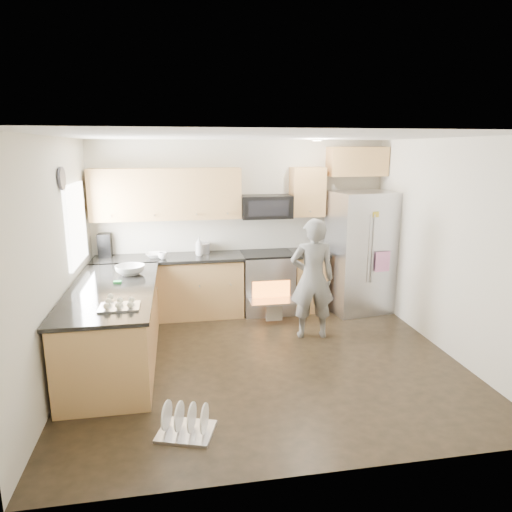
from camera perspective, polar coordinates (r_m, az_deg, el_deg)
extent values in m
plane|color=black|center=(5.61, 1.21, -12.88)|extent=(4.50, 4.50, 0.00)
cube|color=beige|center=(7.11, -1.84, 3.77)|extent=(4.50, 0.04, 2.60)
cube|color=beige|center=(3.31, 8.04, -7.56)|extent=(4.50, 0.04, 2.60)
cube|color=beige|center=(5.23, -23.67, -0.80)|extent=(0.04, 4.00, 2.60)
cube|color=beige|center=(6.02, 22.81, 0.99)|extent=(0.04, 4.00, 2.60)
cube|color=white|center=(5.04, 1.36, 14.73)|extent=(4.50, 4.00, 0.04)
cube|color=white|center=(6.14, -21.57, 3.71)|extent=(0.04, 1.00, 1.00)
cylinder|color=#FFE8CC|center=(6.33, 7.62, 14.18)|extent=(0.14, 0.14, 0.02)
cylinder|color=#474754|center=(5.54, -23.11, 8.90)|extent=(0.03, 0.26, 0.26)
cube|color=#B57E48|center=(6.95, -10.68, -4.02)|extent=(2.15, 0.60, 0.87)
cube|color=black|center=(6.81, -10.85, -0.27)|extent=(2.19, 0.64, 0.04)
cube|color=#B57E48|center=(7.22, 6.44, -3.20)|extent=(0.50, 0.60, 0.87)
cube|color=black|center=(7.09, 6.56, 0.42)|extent=(0.54, 0.64, 0.04)
cube|color=#B57E48|center=(6.81, -11.13, 7.61)|extent=(2.16, 0.33, 0.74)
cube|color=#B57E48|center=(7.09, 6.43, 7.99)|extent=(0.50, 0.33, 0.74)
cube|color=#B57E48|center=(7.32, 12.52, 11.46)|extent=(0.90, 0.33, 0.44)
imported|color=white|center=(6.81, -12.48, 0.10)|extent=(0.27, 0.27, 0.07)
imported|color=white|center=(6.80, -7.13, 1.24)|extent=(0.11, 0.11, 0.29)
imported|color=white|center=(6.67, -11.58, 0.03)|extent=(0.13, 0.13, 0.10)
cylinder|color=#B7B7BC|center=(6.97, -6.70, 0.98)|extent=(0.22, 0.22, 0.15)
cube|color=black|center=(7.05, -18.37, 1.33)|extent=(0.18, 0.22, 0.34)
cylinder|color=#B7B7BC|center=(7.08, 7.37, 0.88)|extent=(0.10, 0.10, 0.08)
cube|color=#B57E48|center=(5.63, -17.26, -8.57)|extent=(0.90, 2.30, 0.87)
cube|color=black|center=(5.48, -17.60, -3.99)|extent=(0.96, 2.36, 0.04)
imported|color=silver|center=(5.96, -15.46, -1.68)|extent=(0.37, 0.37, 0.11)
cube|color=#38C55A|center=(5.62, -16.94, -3.16)|extent=(0.09, 0.06, 0.03)
cube|color=#B7B7BC|center=(4.76, -16.72, -5.75)|extent=(0.39, 0.30, 0.08)
cube|color=#B7B7BC|center=(7.05, 1.40, -3.41)|extent=(0.76, 0.62, 0.90)
cube|color=black|center=(6.93, 1.42, 0.28)|extent=(0.76, 0.60, 0.03)
cube|color=orange|center=(6.77, 1.92, -4.57)|extent=(0.56, 0.02, 0.34)
cube|color=#B7B7BC|center=(6.64, 2.21, -5.69)|extent=(0.70, 0.34, 0.03)
cube|color=beige|center=(6.64, 2.29, -6.93)|extent=(0.24, 0.03, 0.28)
cube|color=black|center=(6.92, 1.26, 6.19)|extent=(0.76, 0.40, 0.34)
cube|color=#B7B7BC|center=(7.16, 12.93, 0.45)|extent=(1.00, 0.83, 1.85)
cylinder|color=#B7B7BC|center=(6.80, 13.92, 0.85)|extent=(0.02, 0.02, 1.00)
cylinder|color=#B7B7BC|center=(6.82, 14.38, 0.87)|extent=(0.02, 0.02, 1.00)
cube|color=#F88FD0|center=(6.94, 15.56, -0.70)|extent=(0.24, 0.04, 0.30)
cube|color=#859BD5|center=(6.69, 12.86, 3.34)|extent=(0.18, 0.03, 0.22)
imported|color=slate|center=(6.04, 7.06, -2.84)|extent=(0.63, 0.45, 1.61)
cube|color=#B7B7BC|center=(4.40, -8.74, -20.87)|extent=(0.57, 0.51, 0.03)
cylinder|color=white|center=(4.36, -11.10, -18.94)|extent=(0.10, 0.26, 0.27)
cylinder|color=white|center=(4.33, -9.58, -19.14)|extent=(0.10, 0.26, 0.27)
cylinder|color=white|center=(4.30, -8.03, -19.33)|extent=(0.10, 0.26, 0.27)
cylinder|color=white|center=(4.27, -6.46, -19.51)|extent=(0.10, 0.26, 0.27)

